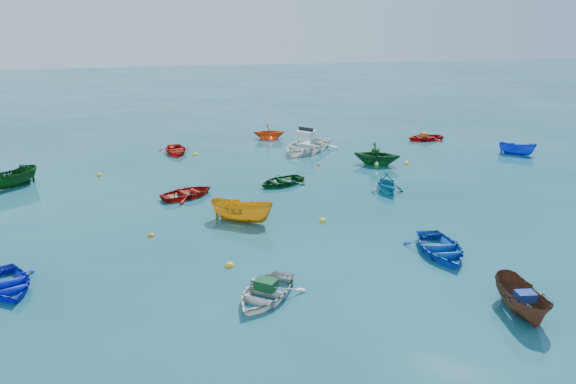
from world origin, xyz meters
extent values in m
plane|color=#094048|center=(0.00, 0.00, 0.00)|extent=(160.00, 160.00, 0.00)
imported|color=#0F1CC4|center=(-12.27, -3.07, 0.00)|extent=(3.39, 3.86, 0.67)
imported|color=silver|center=(-3.01, -5.64, 0.00)|extent=(3.79, 3.97, 0.67)
imported|color=#532E1D|center=(5.41, -8.42, 0.00)|extent=(1.49, 3.18, 1.19)
imported|color=#0D44AB|center=(4.92, -3.34, 0.00)|extent=(2.82, 3.74, 0.73)
imported|color=orange|center=(-2.89, 2.13, 0.00)|extent=(3.41, 2.68, 1.25)
imported|color=#0F431C|center=(0.12, 7.67, 0.00)|extent=(3.56, 3.19, 0.61)
imported|color=teal|center=(5.77, 5.21, 0.00)|extent=(2.00, 2.31, 1.20)
imported|color=#A2140D|center=(-5.36, 6.51, 0.00)|extent=(3.70, 3.32, 0.63)
imported|color=#12501F|center=(7.18, 10.73, 0.00)|extent=(3.91, 3.74, 1.60)
imported|color=#A10F0D|center=(13.45, 16.90, 0.00)|extent=(3.03, 2.26, 0.60)
imported|color=#1036CA|center=(17.94, 11.35, 0.00)|extent=(2.54, 2.30, 0.97)
imported|color=red|center=(-5.90, 16.56, 0.00)|extent=(2.51, 3.28, 0.64)
imported|color=#E65815|center=(1.48, 19.78, 0.00)|extent=(2.75, 2.46, 1.31)
imported|color=#0F4113|center=(-15.31, 10.23, 0.00)|extent=(3.19, 3.11, 1.25)
imported|color=white|center=(3.42, 15.32, 0.00)|extent=(6.10, 6.15, 1.65)
cube|color=#114620|center=(-2.95, -5.56, 0.52)|extent=(0.94, 0.90, 0.36)
cube|color=navy|center=(5.40, -8.57, 0.74)|extent=(0.67, 0.54, 0.30)
cube|color=#114515|center=(7.09, 10.77, 0.95)|extent=(0.69, 0.75, 0.29)
cube|color=orange|center=(13.35, 16.90, 0.44)|extent=(0.48, 0.61, 0.28)
sphere|color=orange|center=(-12.96, -1.45, 0.00)|extent=(0.36, 0.36, 0.36)
sphere|color=yellow|center=(-4.00, -2.77, 0.00)|extent=(0.38, 0.38, 0.38)
sphere|color=orange|center=(5.65, -1.27, 0.00)|extent=(0.39, 0.39, 0.39)
sphere|color=gold|center=(-10.63, 11.67, 0.00)|extent=(0.34, 0.34, 0.34)
sphere|color=orange|center=(-7.20, 1.10, 0.00)|extent=(0.32, 0.32, 0.32)
sphere|color=yellow|center=(0.98, 1.34, 0.00)|extent=(0.35, 0.35, 0.35)
sphere|color=orange|center=(3.38, 11.33, 0.00)|extent=(0.29, 0.29, 0.29)
sphere|color=yellow|center=(-4.52, 15.68, 0.00)|extent=(0.37, 0.37, 0.37)
sphere|color=#D65E0B|center=(1.49, 8.17, 0.00)|extent=(0.38, 0.38, 0.38)
sphere|color=yellow|center=(9.23, 10.52, 0.00)|extent=(0.38, 0.38, 0.38)
camera|label=1|loc=(-5.78, -23.45, 10.00)|focal=35.00mm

